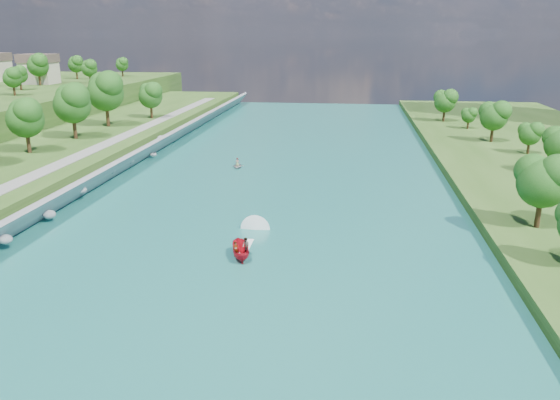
# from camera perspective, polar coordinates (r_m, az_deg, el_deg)

# --- Properties ---
(ground) EXTENTS (260.00, 260.00, 0.00)m
(ground) POSITION_cam_1_polar(r_m,az_deg,el_deg) (54.91, -5.72, -7.58)
(ground) COLOR #2D5119
(ground) RESTS_ON ground
(river_water) EXTENTS (55.00, 240.00, 0.10)m
(river_water) POSITION_cam_1_polar(r_m,az_deg,el_deg) (73.19, -2.21, -1.12)
(river_water) COLOR #1B6A64
(river_water) RESTS_ON ground
(ridge_west) EXTENTS (60.00, 120.00, 9.00)m
(ridge_west) POSITION_cam_1_polar(r_m,az_deg,el_deg) (172.77, -26.02, 9.18)
(ridge_west) COLOR #2D5119
(ridge_west) RESTS_ON ground
(riprap_bank) EXTENTS (3.94, 236.00, 4.05)m
(riprap_bank) POSITION_cam_1_polar(r_m,az_deg,el_deg) (80.59, -20.72, 0.77)
(riprap_bank) COLOR slate
(riprap_bank) RESTS_ON ground
(riverside_path) EXTENTS (3.00, 200.00, 0.10)m
(riverside_path) POSITION_cam_1_polar(r_m,az_deg,el_deg) (83.89, -24.71, 2.15)
(riverside_path) COLOR gray
(riverside_path) RESTS_ON berm_west
(ridge_houses) EXTENTS (29.50, 29.50, 8.40)m
(ridge_houses) POSITION_cam_1_polar(r_m,az_deg,el_deg) (179.64, -27.20, 12.10)
(ridge_houses) COLOR beige
(ridge_houses) RESTS_ON ridge_west
(trees_east) EXTENTS (16.69, 136.15, 10.86)m
(trees_east) POSITION_cam_1_polar(r_m,az_deg,el_deg) (85.31, 25.26, 4.12)
(trees_east) COLOR #154512
(trees_east) RESTS_ON berm_east
(trees_ridge) EXTENTS (16.62, 66.18, 10.29)m
(trees_ridge) POSITION_cam_1_polar(r_m,az_deg,el_deg) (172.03, -21.93, 12.61)
(trees_ridge) COLOR #154512
(trees_ridge) RESTS_ON ridge_west
(motorboat) EXTENTS (3.60, 19.16, 2.09)m
(motorboat) POSITION_cam_1_polar(r_m,az_deg,el_deg) (58.86, -3.89, -4.90)
(motorboat) COLOR red
(motorboat) RESTS_ON river_water
(raft) EXTENTS (2.57, 3.31, 1.73)m
(raft) POSITION_cam_1_polar(r_m,az_deg,el_deg) (97.06, -4.47, 3.63)
(raft) COLOR gray
(raft) RESTS_ON river_water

